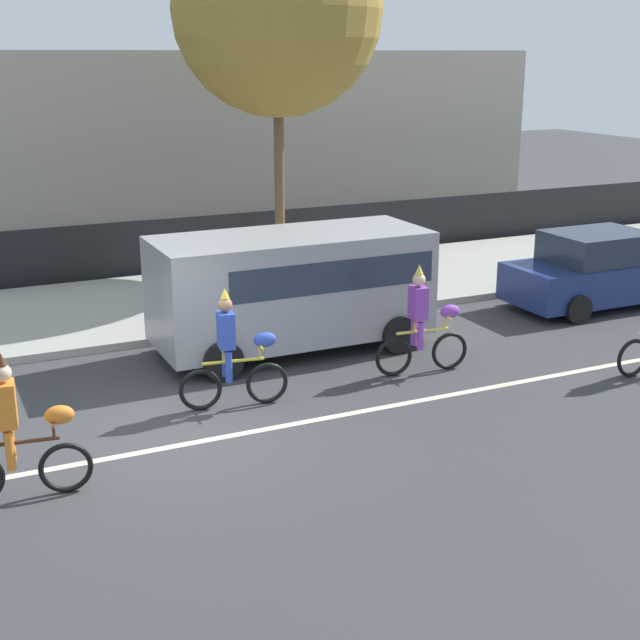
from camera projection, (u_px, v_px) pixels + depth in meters
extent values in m
plane|color=#38383A|center=(181.00, 430.00, 13.02)|extent=(80.00, 80.00, 0.00)
cube|color=beige|center=(191.00, 443.00, 12.59)|extent=(36.00, 0.14, 0.01)
cube|color=#9E9B93|center=(91.00, 313.00, 18.63)|extent=(60.00, 5.00, 0.15)
cube|color=black|center=(64.00, 256.00, 20.97)|extent=(40.00, 0.08, 1.40)
cube|color=#B2A899|center=(95.00, 136.00, 28.92)|extent=(28.00, 8.00, 5.36)
torus|color=black|center=(66.00, 468.00, 11.11)|extent=(0.67, 0.16, 0.67)
cylinder|color=#4C2614|center=(19.00, 442.00, 10.84)|extent=(0.96, 0.18, 0.05)
cylinder|color=#4C2614|center=(5.00, 437.00, 10.77)|extent=(0.04, 0.04, 0.18)
cylinder|color=#4C2614|center=(54.00, 430.00, 10.92)|extent=(0.04, 0.04, 0.23)
cylinder|color=#4C2614|center=(53.00, 421.00, 10.89)|extent=(0.10, 0.50, 0.03)
ellipsoid|color=orange|center=(59.00, 415.00, 10.89)|extent=(0.38, 0.25, 0.24)
cube|color=orange|center=(6.00, 404.00, 10.66)|extent=(0.28, 0.35, 0.56)
sphere|color=beige|center=(2.00, 373.00, 10.55)|extent=(0.22, 0.22, 0.22)
cone|color=#4C2614|center=(1.00, 359.00, 10.49)|extent=(0.14, 0.14, 0.16)
cylinder|color=orange|center=(10.00, 451.00, 10.69)|extent=(0.11, 0.11, 0.48)
cylinder|color=orange|center=(10.00, 442.00, 10.95)|extent=(0.11, 0.11, 0.48)
torus|color=black|center=(267.00, 383.00, 13.95)|extent=(0.67, 0.17, 0.67)
torus|color=black|center=(200.00, 390.00, 13.67)|extent=(0.67, 0.17, 0.67)
cylinder|color=gold|center=(233.00, 361.00, 13.69)|extent=(0.96, 0.20, 0.05)
cylinder|color=gold|center=(224.00, 356.00, 13.62)|extent=(0.04, 0.04, 0.18)
cylinder|color=gold|center=(260.00, 352.00, 13.77)|extent=(0.04, 0.04, 0.23)
cylinder|color=gold|center=(260.00, 344.00, 13.74)|extent=(0.11, 0.50, 0.03)
ellipsoid|color=#2D47B2|center=(265.00, 340.00, 13.74)|extent=(0.39, 0.25, 0.24)
cube|color=#2D47B2|center=(226.00, 330.00, 13.52)|extent=(0.29, 0.35, 0.56)
sphere|color=#9E7051|center=(225.00, 305.00, 13.40)|extent=(0.22, 0.22, 0.22)
cone|color=gold|center=(225.00, 293.00, 13.35)|extent=(0.14, 0.14, 0.16)
cylinder|color=#2D47B2|center=(229.00, 367.00, 13.55)|extent=(0.11, 0.11, 0.48)
cylinder|color=#2D47B2|center=(225.00, 361.00, 13.80)|extent=(0.11, 0.11, 0.48)
torus|color=black|center=(449.00, 351.00, 15.45)|extent=(0.67, 0.14, 0.67)
torus|color=black|center=(394.00, 357.00, 15.13)|extent=(0.67, 0.14, 0.67)
cylinder|color=#E5D84C|center=(423.00, 331.00, 15.17)|extent=(0.97, 0.16, 0.05)
cylinder|color=#E5D84C|center=(415.00, 327.00, 15.10)|extent=(0.04, 0.04, 0.18)
cylinder|color=#E5D84C|center=(445.00, 322.00, 15.27)|extent=(0.04, 0.04, 0.23)
cylinder|color=#E5D84C|center=(445.00, 316.00, 15.23)|extent=(0.09, 0.50, 0.03)
ellipsoid|color=purple|center=(450.00, 311.00, 15.24)|extent=(0.38, 0.24, 0.24)
cube|color=purple|center=(418.00, 303.00, 14.99)|extent=(0.27, 0.34, 0.56)
sphere|color=beige|center=(419.00, 280.00, 14.87)|extent=(0.22, 0.22, 0.22)
cone|color=#E5D84C|center=(419.00, 269.00, 14.82)|extent=(0.14, 0.14, 0.16)
cylinder|color=purple|center=(421.00, 336.00, 15.02)|extent=(0.11, 0.11, 0.48)
cylinder|color=purple|center=(414.00, 331.00, 15.28)|extent=(0.11, 0.11, 0.48)
torus|color=black|center=(633.00, 358.00, 15.09)|extent=(0.67, 0.08, 0.67)
cube|color=#99999E|center=(291.00, 286.00, 16.21)|extent=(5.00, 2.00, 1.90)
cube|color=#283342|center=(311.00, 265.00, 16.27)|extent=(3.90, 2.02, 0.56)
cylinder|color=black|center=(399.00, 335.00, 16.29)|extent=(0.70, 0.22, 0.70)
cylinder|color=black|center=(349.00, 307.00, 18.02)|extent=(0.70, 0.22, 0.70)
cylinder|color=black|center=(223.00, 361.00, 14.90)|extent=(0.70, 0.22, 0.70)
cylinder|color=black|center=(187.00, 329.00, 16.64)|extent=(0.70, 0.22, 0.70)
cube|color=navy|center=(598.00, 279.00, 19.26)|extent=(4.10, 1.72, 0.80)
cube|color=#232D3D|center=(598.00, 247.00, 19.01)|extent=(2.10, 1.58, 0.64)
cylinder|color=black|center=(614.00, 278.00, 20.61)|extent=(0.60, 0.20, 0.60)
cylinder|color=black|center=(578.00, 309.00, 18.09)|extent=(0.60, 0.20, 0.60)
cylinder|color=black|center=(525.00, 289.00, 19.58)|extent=(0.60, 0.20, 0.60)
cylinder|color=brown|center=(279.00, 181.00, 21.36)|extent=(0.24, 0.24, 4.39)
sphere|color=olive|center=(277.00, 9.00, 20.24)|extent=(4.83, 4.83, 4.83)
cylinder|color=#33333D|center=(260.00, 283.00, 19.05)|extent=(0.20, 0.20, 0.85)
cube|color=#AD1E1E|center=(259.00, 250.00, 18.85)|extent=(0.32, 0.20, 0.56)
sphere|color=beige|center=(259.00, 232.00, 18.74)|extent=(0.20, 0.20, 0.20)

